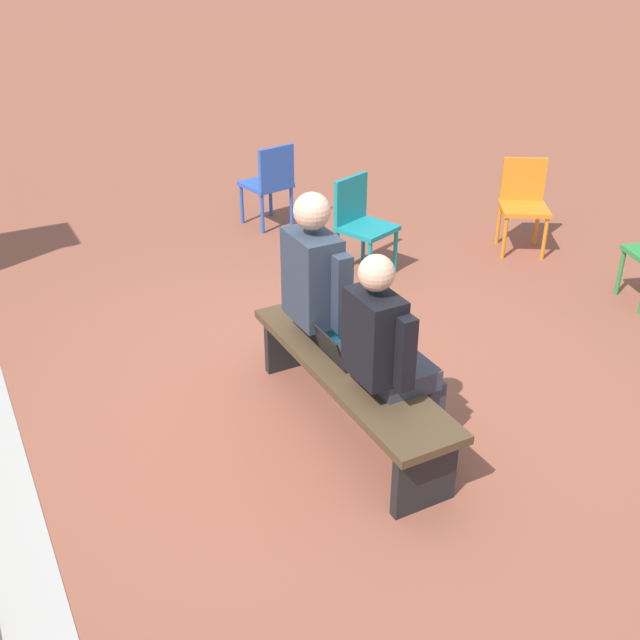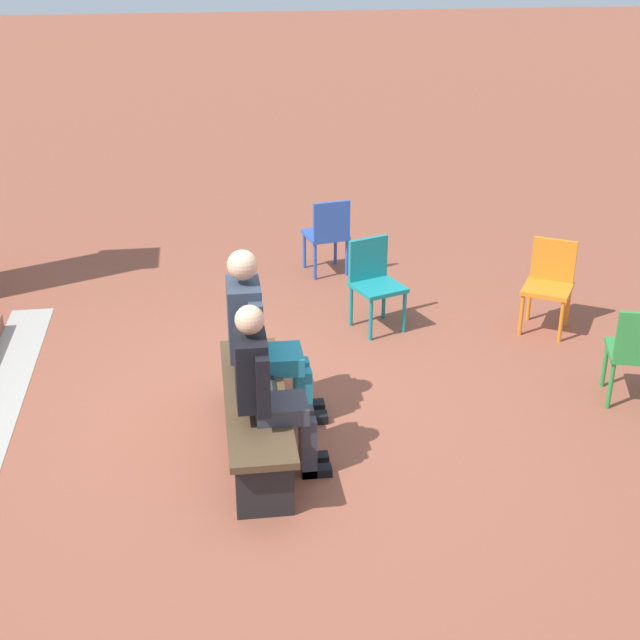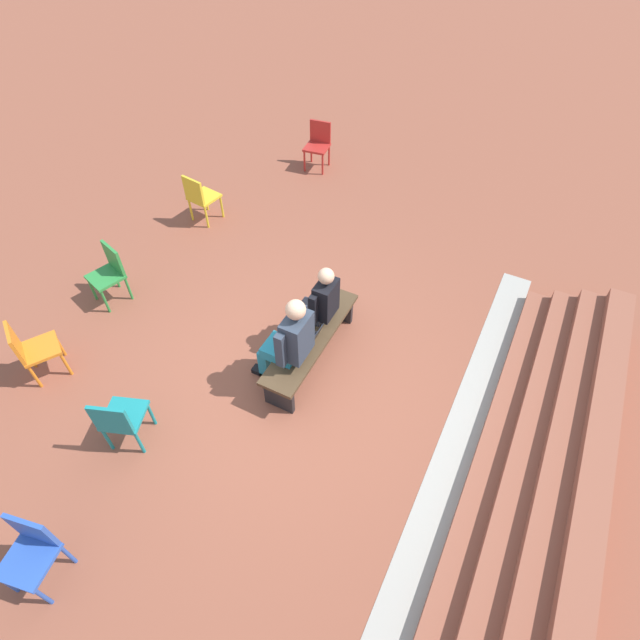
# 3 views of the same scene
# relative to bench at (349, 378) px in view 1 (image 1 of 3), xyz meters

# --- Properties ---
(ground_plane) EXTENTS (60.00, 60.00, 0.00)m
(ground_plane) POSITION_rel_bench_xyz_m (0.40, 0.00, -0.35)
(ground_plane) COLOR brown
(concrete_strip) EXTENTS (5.54, 0.40, 0.01)m
(concrete_strip) POSITION_rel_bench_xyz_m (0.00, 2.01, -0.35)
(concrete_strip) COLOR #A8A399
(concrete_strip) RESTS_ON ground
(bench) EXTENTS (1.80, 0.44, 0.45)m
(bench) POSITION_rel_bench_xyz_m (0.00, 0.00, 0.00)
(bench) COLOR #4C3823
(bench) RESTS_ON ground
(person_student) EXTENTS (0.50, 0.64, 1.28)m
(person_student) POSITION_rel_bench_xyz_m (-0.31, -0.06, 0.34)
(person_student) COLOR #383842
(person_student) RESTS_ON ground
(person_adult) EXTENTS (0.57, 0.72, 1.40)m
(person_adult) POSITION_rel_bench_xyz_m (0.40, -0.07, 0.38)
(person_adult) COLOR teal
(person_adult) RESTS_ON ground
(laptop) EXTENTS (0.32, 0.29, 0.21)m
(laptop) POSITION_rel_bench_xyz_m (0.08, 0.01, 0.15)
(laptop) COLOR black
(laptop) RESTS_ON bench
(plastic_chair_far_left) EXTENTS (0.49, 0.49, 0.84)m
(plastic_chair_far_left) POSITION_rel_bench_xyz_m (3.32, -1.00, 0.13)
(plastic_chair_far_left) COLOR #2D56B7
(plastic_chair_far_left) RESTS_ON ground
(plastic_chair_foreground) EXTENTS (0.54, 0.54, 0.84)m
(plastic_chair_foreground) POSITION_rel_bench_xyz_m (1.96, -1.23, 0.13)
(plastic_chair_foreground) COLOR teal
(plastic_chair_foreground) RESTS_ON ground
(plastic_chair_mid_courtyard) EXTENTS (0.58, 0.58, 0.84)m
(plastic_chair_mid_courtyard) POSITION_rel_bench_xyz_m (1.71, -2.83, 0.13)
(plastic_chair_mid_courtyard) COLOR orange
(plastic_chair_mid_courtyard) RESTS_ON ground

